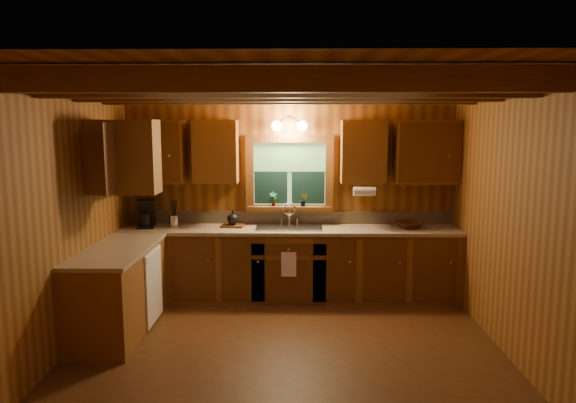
% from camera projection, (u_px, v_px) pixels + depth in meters
% --- Properties ---
extents(room, '(4.20, 4.20, 4.20)m').
position_uv_depth(room, '(286.00, 219.00, 5.00)').
color(room, '#4D2C12').
rests_on(room, ground).
extents(ceiling_beams, '(4.20, 2.54, 0.18)m').
position_uv_depth(ceiling_beams, '(286.00, 90.00, 4.83)').
color(ceiling_beams, brown).
rests_on(ceiling_beams, room).
extents(base_cabinets, '(4.20, 2.22, 0.86)m').
position_uv_depth(base_cabinets, '(248.00, 271.00, 6.41)').
color(base_cabinets, brown).
rests_on(base_cabinets, ground).
extents(countertop, '(4.20, 2.24, 0.04)m').
position_uv_depth(countertop, '(249.00, 234.00, 6.35)').
color(countertop, tan).
rests_on(countertop, base_cabinets).
extents(backsplash, '(4.20, 0.02, 0.16)m').
position_uv_depth(backsplash, '(290.00, 218.00, 6.91)').
color(backsplash, tan).
rests_on(backsplash, room).
extents(dishwasher_panel, '(0.02, 0.60, 0.80)m').
position_uv_depth(dishwasher_panel, '(154.00, 286.00, 5.83)').
color(dishwasher_panel, white).
rests_on(dishwasher_panel, base_cabinets).
extents(upper_cabinets, '(4.19, 1.77, 0.78)m').
position_uv_depth(upper_cabinets, '(242.00, 153.00, 6.34)').
color(upper_cabinets, brown).
rests_on(upper_cabinets, room).
extents(window, '(1.12, 0.08, 1.00)m').
position_uv_depth(window, '(290.00, 176.00, 6.82)').
color(window, brown).
rests_on(window, room).
extents(window_sill, '(1.06, 0.14, 0.04)m').
position_uv_depth(window_sill, '(289.00, 208.00, 6.83)').
color(window_sill, brown).
rests_on(window_sill, room).
extents(wall_sconce, '(0.45, 0.21, 0.17)m').
position_uv_depth(wall_sconce, '(289.00, 126.00, 6.60)').
color(wall_sconce, black).
rests_on(wall_sconce, room).
extents(paper_towel_roll, '(0.27, 0.11, 0.11)m').
position_uv_depth(paper_towel_roll, '(364.00, 191.00, 6.49)').
color(paper_towel_roll, white).
rests_on(paper_towel_roll, upper_cabinets).
extents(dish_towel, '(0.18, 0.01, 0.30)m').
position_uv_depth(dish_towel, '(289.00, 264.00, 6.37)').
color(dish_towel, white).
rests_on(dish_towel, base_cabinets).
extents(sink, '(0.82, 0.48, 0.43)m').
position_uv_depth(sink, '(289.00, 231.00, 6.65)').
color(sink, silver).
rests_on(sink, countertop).
extents(coffee_maker, '(0.20, 0.25, 0.35)m').
position_uv_depth(coffee_maker, '(146.00, 214.00, 6.67)').
color(coffee_maker, black).
rests_on(coffee_maker, countertop).
extents(utensil_crock, '(0.12, 0.12, 0.34)m').
position_uv_depth(utensil_crock, '(174.00, 220.00, 6.70)').
color(utensil_crock, silver).
rests_on(utensil_crock, countertop).
extents(cutting_board, '(0.30, 0.24, 0.02)m').
position_uv_depth(cutting_board, '(233.00, 226.00, 6.71)').
color(cutting_board, '#512D11').
rests_on(cutting_board, countertop).
extents(teakettle, '(0.14, 0.14, 0.18)m').
position_uv_depth(teakettle, '(233.00, 219.00, 6.70)').
color(teakettle, black).
rests_on(teakettle, cutting_board).
extents(wicker_basket, '(0.40, 0.40, 0.08)m').
position_uv_depth(wicker_basket, '(409.00, 225.00, 6.64)').
color(wicker_basket, '#48230C').
rests_on(wicker_basket, countertop).
extents(potted_plant_left, '(0.11, 0.08, 0.19)m').
position_uv_depth(potted_plant_left, '(273.00, 199.00, 6.81)').
color(potted_plant_left, '#512D11').
rests_on(potted_plant_left, window_sill).
extents(potted_plant_right, '(0.11, 0.10, 0.16)m').
position_uv_depth(potted_plant_right, '(304.00, 200.00, 6.80)').
color(potted_plant_right, '#512D11').
rests_on(potted_plant_right, window_sill).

